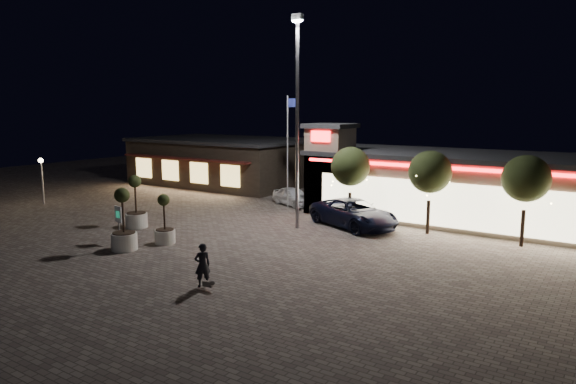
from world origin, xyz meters
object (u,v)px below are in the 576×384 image
Objects in this scene: white_sedan at (293,196)px; valet_sign at (118,217)px; planter_mid at (124,231)px; pedestrian at (202,265)px; pickup_truck at (354,213)px; planter_left at (136,211)px.

white_sedan is 1.97× the size of valet_sign.
planter_mid reaches higher than valet_sign.
valet_sign is (-1.83, -14.21, 0.73)m from white_sedan.
pickup_truck is at bearing -149.98° from pedestrian.
planter_mid reaches higher than pedestrian.
planter_left is (-10.88, -7.38, 0.15)m from pickup_truck.
valet_sign is (-1.26, 0.69, 0.41)m from planter_mid.
planter_mid is (-0.57, -14.91, 0.32)m from white_sedan.
pedestrian is at bearing -135.20° from white_sedan.
pedestrian is 11.86m from planter_left.
planter_left reaches higher than pickup_truck.
white_sedan is 2.22× the size of pedestrian.
planter_left is at bearing 133.05° from planter_mid.
pickup_truck is at bearing 34.15° from planter_left.
planter_left reaches higher than pedestrian.
planter_mid reaches higher than pickup_truck.
pickup_truck is 7.86m from white_sedan.
white_sedan is 1.23× the size of planter_mid.
planter_left is at bearing -176.13° from white_sedan.
planter_mid is at bearing -28.77° from valet_sign.
pickup_truck is 13.55m from valet_sign.
valet_sign is (-8.32, 2.50, 0.51)m from pedestrian.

